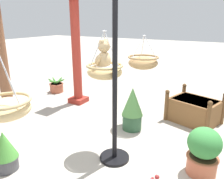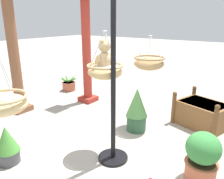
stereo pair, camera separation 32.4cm
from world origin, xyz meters
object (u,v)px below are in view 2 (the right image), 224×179
(display_pole_central, at_px, (113,115))
(hanging_basket_left_high, at_px, (3,104))
(potted_plant_bushy_green, at_px, (7,145))
(hanging_basket_with_teddy, at_px, (105,71))
(greenhouse_pillar_left, at_px, (87,52))
(potted_plant_fern_front, at_px, (137,109))
(potted_plant_tall_leafy, at_px, (202,156))
(teddy_bear, at_px, (104,57))
(greenhouse_pillar_right, at_px, (14,55))
(hanging_basket_right_low, at_px, (149,63))
(potted_plant_conical_shrub, at_px, (69,85))
(wooden_planter_box, at_px, (202,113))

(display_pole_central, bearing_deg, hanging_basket_left_high, 148.09)
(display_pole_central, bearing_deg, potted_plant_bushy_green, 129.16)
(hanging_basket_with_teddy, height_order, greenhouse_pillar_left, greenhouse_pillar_left)
(potted_plant_fern_front, relative_size, potted_plant_tall_leafy, 1.23)
(hanging_basket_left_high, height_order, potted_plant_fern_front, hanging_basket_left_high)
(hanging_basket_with_teddy, distance_m, hanging_basket_left_high, 1.40)
(teddy_bear, height_order, greenhouse_pillar_right, greenhouse_pillar_right)
(greenhouse_pillar_left, relative_size, greenhouse_pillar_right, 0.98)
(greenhouse_pillar_left, bearing_deg, greenhouse_pillar_right, 148.92)
(hanging_basket_right_low, distance_m, potted_plant_tall_leafy, 1.88)
(potted_plant_fern_front, bearing_deg, greenhouse_pillar_right, 105.45)
(hanging_basket_with_teddy, relative_size, greenhouse_pillar_left, 0.26)
(greenhouse_pillar_left, distance_m, potted_plant_fern_front, 2.07)
(hanging_basket_left_high, height_order, hanging_basket_right_low, hanging_basket_right_low)
(greenhouse_pillar_right, bearing_deg, hanging_basket_with_teddy, -92.92)
(potted_plant_tall_leafy, bearing_deg, teddy_bear, 95.58)
(hanging_basket_right_low, height_order, potted_plant_conical_shrub, hanging_basket_right_low)
(potted_plant_bushy_green, bearing_deg, teddy_bear, -39.19)
(potted_plant_conical_shrub, bearing_deg, hanging_basket_with_teddy, -123.73)
(greenhouse_pillar_right, bearing_deg, potted_plant_tall_leafy, -89.83)
(greenhouse_pillar_right, height_order, potted_plant_fern_front, greenhouse_pillar_right)
(potted_plant_fern_front, bearing_deg, greenhouse_pillar_left, 69.89)
(greenhouse_pillar_right, height_order, potted_plant_conical_shrub, greenhouse_pillar_right)
(teddy_bear, bearing_deg, greenhouse_pillar_right, 87.05)
(potted_plant_tall_leafy, bearing_deg, display_pole_central, 103.93)
(greenhouse_pillar_right, distance_m, potted_plant_tall_leafy, 4.08)
(display_pole_central, bearing_deg, potted_plant_fern_front, 10.32)
(hanging_basket_right_low, xyz_separation_m, wooden_planter_box, (0.61, -0.89, -0.98))
(display_pole_central, xyz_separation_m, wooden_planter_box, (1.91, -0.76, -0.46))
(potted_plant_tall_leafy, relative_size, potted_plant_bushy_green, 1.16)
(display_pole_central, distance_m, hanging_basket_right_low, 1.41)
(greenhouse_pillar_left, bearing_deg, hanging_basket_right_low, -100.88)
(greenhouse_pillar_left, xyz_separation_m, wooden_planter_box, (0.25, -2.73, -0.98))
(display_pole_central, height_order, hanging_basket_with_teddy, display_pole_central)
(display_pole_central, height_order, hanging_basket_right_low, display_pole_central)
(teddy_bear, bearing_deg, greenhouse_pillar_left, 48.38)
(wooden_planter_box, bearing_deg, hanging_basket_with_teddy, 150.06)
(potted_plant_bushy_green, bearing_deg, wooden_planter_box, -34.06)
(potted_plant_fern_front, bearing_deg, hanging_basket_left_high, 166.08)
(hanging_basket_with_teddy, distance_m, potted_plant_bushy_green, 1.75)
(display_pole_central, distance_m, hanging_basket_left_high, 1.40)
(potted_plant_fern_front, relative_size, potted_plant_conical_shrub, 1.63)
(display_pole_central, xyz_separation_m, teddy_bear, (0.15, 0.27, 0.77))
(display_pole_central, distance_m, teddy_bear, 0.83)
(hanging_basket_right_low, height_order, potted_plant_fern_front, hanging_basket_right_low)
(potted_plant_bushy_green, bearing_deg, display_pole_central, -50.84)
(hanging_basket_with_teddy, bearing_deg, hanging_basket_right_low, -6.01)
(display_pole_central, height_order, greenhouse_pillar_left, greenhouse_pillar_left)
(teddy_bear, height_order, potted_plant_fern_front, teddy_bear)
(greenhouse_pillar_left, relative_size, wooden_planter_box, 2.32)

